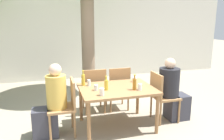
# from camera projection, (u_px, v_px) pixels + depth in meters

# --- Properties ---
(ground_plane) EXTENTS (30.00, 30.00, 0.00)m
(ground_plane) POSITION_uv_depth(u_px,v_px,m) (117.00, 126.00, 3.92)
(ground_plane) COLOR gray
(cafe_building_wall) EXTENTS (10.00, 0.08, 2.80)m
(cafe_building_wall) POSITION_uv_depth(u_px,v_px,m) (83.00, 35.00, 6.98)
(cafe_building_wall) COLOR silver
(cafe_building_wall) RESTS_ON ground_plane
(dining_table_front) EXTENTS (1.27, 0.96, 0.72)m
(dining_table_front) POSITION_uv_depth(u_px,v_px,m) (117.00, 92.00, 3.78)
(dining_table_front) COLOR #996B42
(dining_table_front) RESTS_ON ground_plane
(patio_chair_0) EXTENTS (0.44, 0.44, 0.93)m
(patio_chair_0) POSITION_uv_depth(u_px,v_px,m) (66.00, 103.00, 3.57)
(patio_chair_0) COLOR #A87A4C
(patio_chair_0) RESTS_ON ground_plane
(patio_chair_1) EXTENTS (0.44, 0.44, 0.93)m
(patio_chair_1) POSITION_uv_depth(u_px,v_px,m) (161.00, 94.00, 4.04)
(patio_chair_1) COLOR #A87A4C
(patio_chair_1) RESTS_ON ground_plane
(patio_chair_2) EXTENTS (0.44, 0.44, 0.93)m
(patio_chair_2) POSITION_uv_depth(u_px,v_px,m) (94.00, 88.00, 4.40)
(patio_chair_2) COLOR #A87A4C
(patio_chair_2) RESTS_ON ground_plane
(patio_chair_3) EXTENTS (0.44, 0.44, 0.93)m
(patio_chair_3) POSITION_uv_depth(u_px,v_px,m) (118.00, 86.00, 4.54)
(patio_chair_3) COLOR #A87A4C
(patio_chair_3) RESTS_ON ground_plane
(person_seated_0) EXTENTS (0.56, 0.32, 1.20)m
(person_seated_0) POSITION_uv_depth(u_px,v_px,m) (51.00, 105.00, 3.51)
(person_seated_0) COLOR #383842
(person_seated_0) RESTS_ON ground_plane
(person_seated_1) EXTENTS (0.59, 0.38, 1.20)m
(person_seated_1) POSITION_uv_depth(u_px,v_px,m) (173.00, 92.00, 4.10)
(person_seated_1) COLOR #383842
(person_seated_1) RESTS_ON ground_plane
(oil_cruet_0) EXTENTS (0.06, 0.06, 0.24)m
(oil_cruet_0) POSITION_uv_depth(u_px,v_px,m) (106.00, 85.00, 3.62)
(oil_cruet_0) COLOR gold
(oil_cruet_0) RESTS_ON dining_table_front
(oil_cruet_1) EXTENTS (0.06, 0.06, 0.28)m
(oil_cruet_1) POSITION_uv_depth(u_px,v_px,m) (83.00, 80.00, 3.88)
(oil_cruet_1) COLOR gold
(oil_cruet_1) RESTS_ON dining_table_front
(amber_bottle_2) EXTENTS (0.06, 0.06, 0.26)m
(amber_bottle_2) POSITION_uv_depth(u_px,v_px,m) (135.00, 84.00, 3.63)
(amber_bottle_2) COLOR #9E661E
(amber_bottle_2) RESTS_ON dining_table_front
(drinking_glass_0) EXTENTS (0.07, 0.07, 0.11)m
(drinking_glass_0) POSITION_uv_depth(u_px,v_px,m) (140.00, 87.00, 3.63)
(drinking_glass_0) COLOR white
(drinking_glass_0) RESTS_ON dining_table_front
(drinking_glass_1) EXTENTS (0.08, 0.08, 0.11)m
(drinking_glass_1) POSITION_uv_depth(u_px,v_px,m) (102.00, 92.00, 3.37)
(drinking_glass_1) COLOR silver
(drinking_glass_1) RESTS_ON dining_table_front
(drinking_glass_2) EXTENTS (0.08, 0.08, 0.09)m
(drinking_glass_2) POSITION_uv_depth(u_px,v_px,m) (135.00, 79.00, 4.12)
(drinking_glass_2) COLOR white
(drinking_glass_2) RESTS_ON dining_table_front
(drinking_glass_3) EXTENTS (0.06, 0.06, 0.11)m
(drinking_glass_3) POSITION_uv_depth(u_px,v_px,m) (89.00, 83.00, 3.87)
(drinking_glass_3) COLOR silver
(drinking_glass_3) RESTS_ON dining_table_front
(drinking_glass_4) EXTENTS (0.07, 0.07, 0.09)m
(drinking_glass_4) POSITION_uv_depth(u_px,v_px,m) (96.00, 88.00, 3.62)
(drinking_glass_4) COLOR silver
(drinking_glass_4) RESTS_ON dining_table_front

